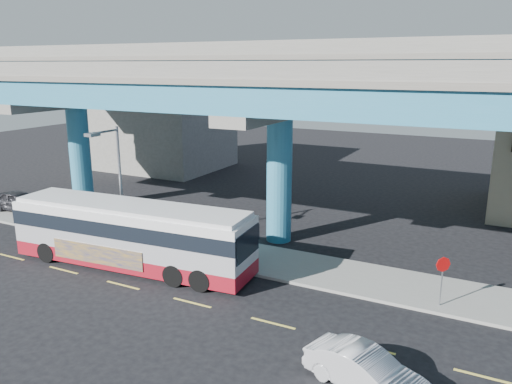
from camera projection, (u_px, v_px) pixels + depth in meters
The scene contains 10 objects.
ground at pixel (196, 300), 22.57m from camera, with size 120.00×120.00×0.00m, color black.
sidewalk at pixel (252, 258), 27.29m from camera, with size 70.00×4.00×0.15m, color gray.
lane_markings at pixel (192, 303), 22.31m from camera, with size 58.00×0.12×0.01m.
viaduct at pixel (281, 86), 28.15m from camera, with size 52.00×12.40×11.70m.
building_concrete at pixel (162, 123), 50.97m from camera, with size 12.00×10.00×9.00m, color gray.
transit_bus at pixel (131, 233), 25.88m from camera, with size 13.46×3.89×3.41m.
sedan at pixel (365, 370), 16.25m from camera, with size 4.37×2.55×1.36m, color silver.
parked_car at pixel (19, 201), 35.63m from camera, with size 4.31×1.90×1.44m, color #2B2A2F.
street_lamp at pixel (113, 169), 27.79m from camera, with size 0.50×2.28×6.86m.
stop_sign at pixel (443, 271), 21.36m from camera, with size 0.54×0.45×2.26m.
Camera 1 is at (11.83, -17.13, 10.36)m, focal length 35.00 mm.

